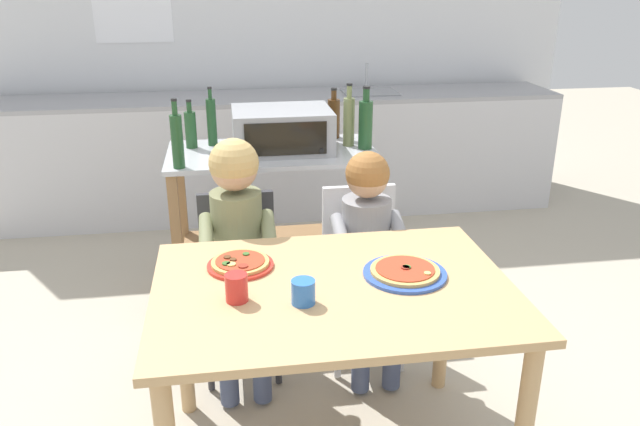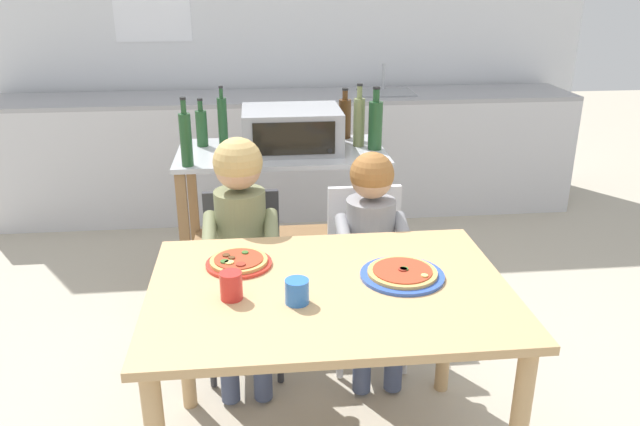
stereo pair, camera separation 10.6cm
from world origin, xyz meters
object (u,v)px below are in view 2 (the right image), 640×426
at_px(toaster_oven, 292,129).
at_px(kitchen_island_cart, 282,200).
at_px(bottle_clear_vinegar, 345,117).
at_px(drinking_cup_blue, 297,291).
at_px(drinking_cup_red, 231,286).
at_px(pizza_plate_red_rimmed, 239,262).
at_px(bottle_squat_spirits, 202,127).
at_px(bottle_dark_olive_oil, 375,124).
at_px(bottle_tall_green_wine, 186,138).
at_px(dining_chair_left, 243,269).
at_px(bottle_brown_beer, 223,120).
at_px(dining_chair_right, 367,262).
at_px(pizza_plate_blue_rimmed, 402,274).
at_px(dining_table, 329,313).
at_px(child_in_grey_shirt, 373,238).
at_px(child_in_olive_shirt, 241,231).
at_px(bottle_slim_sauce, 359,121).

bearing_deg(toaster_oven, kitchen_island_cart, -169.07).
distance_m(bottle_clear_vinegar, drinking_cup_blue, 1.74).
bearing_deg(toaster_oven, drinking_cup_red, -101.55).
height_order(bottle_clear_vinegar, pizza_plate_red_rimmed, bottle_clear_vinegar).
height_order(bottle_squat_spirits, bottle_dark_olive_oil, bottle_dark_olive_oil).
height_order(bottle_tall_green_wine, dining_chair_left, bottle_tall_green_wine).
xyz_separation_m(bottle_brown_beer, dining_chair_right, (0.67, -0.80, -0.51)).
bearing_deg(pizza_plate_blue_rimmed, bottle_clear_vinegar, 89.46).
relative_size(bottle_brown_beer, bottle_dark_olive_oil, 0.96).
xyz_separation_m(dining_table, pizza_plate_blue_rimmed, (0.26, 0.04, 0.12)).
bearing_deg(drinking_cup_blue, child_in_grey_shirt, 61.37).
height_order(kitchen_island_cart, bottle_dark_olive_oil, bottle_dark_olive_oil).
bearing_deg(bottle_clear_vinegar, dining_chair_right, -90.97).
bearing_deg(child_in_grey_shirt, drinking_cup_red, -132.49).
relative_size(bottle_clear_vinegar, child_in_olive_shirt, 0.26).
relative_size(bottle_clear_vinegar, bottle_slim_sauce, 0.84).
bearing_deg(child_in_olive_shirt, bottle_dark_olive_oil, 45.63).
relative_size(bottle_squat_spirits, child_in_olive_shirt, 0.24).
bearing_deg(bottle_tall_green_wine, bottle_clear_vinegar, 29.07).
relative_size(bottle_squat_spirits, dining_chair_left, 0.32).
xyz_separation_m(bottle_tall_green_wine, bottle_brown_beer, (0.16, 0.40, -0.01)).
distance_m(bottle_slim_sauce, pizza_plate_red_rimmed, 1.38).
bearing_deg(dining_table, toaster_oven, 91.66).
relative_size(bottle_slim_sauce, pizza_plate_blue_rimmed, 1.14).
xyz_separation_m(pizza_plate_blue_rimmed, drinking_cup_red, (-0.59, -0.09, 0.03)).
distance_m(dining_table, drinking_cup_blue, 0.21).
relative_size(bottle_slim_sauce, child_in_grey_shirt, 0.33).
xyz_separation_m(toaster_oven, bottle_squat_spirits, (-0.48, 0.12, -0.00)).
bearing_deg(bottle_dark_olive_oil, dining_table, -106.97).
bearing_deg(dining_chair_right, kitchen_island_cart, 119.41).
xyz_separation_m(bottle_slim_sauce, dining_chair_right, (-0.06, -0.68, -0.51)).
bearing_deg(drinking_cup_blue, bottle_squat_spirits, 104.22).
bearing_deg(bottle_tall_green_wine, dining_chair_right, -25.80).
distance_m(kitchen_island_cart, dining_chair_left, 0.68).
relative_size(child_in_olive_shirt, pizza_plate_red_rimmed, 4.53).
height_order(bottle_tall_green_wine, bottle_brown_beer, bottle_tall_green_wine).
distance_m(bottle_brown_beer, bottle_slim_sauce, 0.74).
distance_m(bottle_tall_green_wine, child_in_grey_shirt, 1.03).
xyz_separation_m(bottle_clear_vinegar, dining_chair_right, (-0.01, -0.87, -0.49)).
height_order(dining_chair_left, drinking_cup_red, drinking_cup_red).
bearing_deg(child_in_olive_shirt, drinking_cup_red, -91.71).
height_order(bottle_squat_spirits, child_in_olive_shirt, bottle_squat_spirits).
bearing_deg(dining_chair_right, bottle_brown_beer, 129.75).
bearing_deg(bottle_brown_beer, pizza_plate_blue_rimmed, -65.65).
xyz_separation_m(dining_chair_left, pizza_plate_red_rimmed, (-0.00, -0.51, 0.28)).
bearing_deg(drinking_cup_red, pizza_plate_blue_rimmed, 8.85).
height_order(bottle_clear_vinegar, bottle_brown_beer, bottle_brown_beer).
bearing_deg(drinking_cup_red, child_in_grey_shirt, 47.51).
bearing_deg(bottle_clear_vinegar, bottle_slim_sauce, -74.86).
relative_size(dining_chair_right, child_in_olive_shirt, 0.74).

